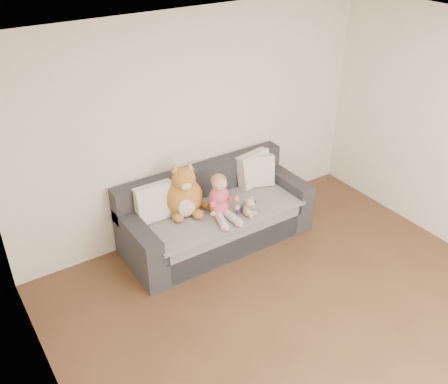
# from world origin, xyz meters

# --- Properties ---
(room_shell) EXTENTS (5.00, 5.00, 5.00)m
(room_shell) POSITION_xyz_m (0.00, 0.42, 1.30)
(room_shell) COLOR brown
(room_shell) RESTS_ON ground
(sofa) EXTENTS (2.20, 0.94, 0.85)m
(sofa) POSITION_xyz_m (-0.02, 2.06, 0.31)
(sofa) COLOR #2B2B30
(sofa) RESTS_ON ground
(cushion_left) EXTENTS (0.45, 0.21, 0.42)m
(cushion_left) POSITION_xyz_m (-0.70, 2.21, 0.68)
(cushion_left) COLOR white
(cushion_left) RESTS_ON sofa
(cushion_right_back) EXTENTS (0.48, 0.28, 0.42)m
(cushion_right_back) POSITION_xyz_m (0.65, 2.24, 0.68)
(cushion_right_back) COLOR white
(cushion_right_back) RESTS_ON sofa
(cushion_right_front) EXTENTS (0.45, 0.34, 0.39)m
(cushion_right_front) POSITION_xyz_m (0.67, 2.19, 0.66)
(cushion_right_front) COLOR white
(cushion_right_front) RESTS_ON sofa
(toddler) EXTENTS (0.35, 0.50, 0.49)m
(toddler) POSITION_xyz_m (-0.07, 1.87, 0.68)
(toddler) COLOR #C44566
(toddler) RESTS_ON sofa
(plush_cat) EXTENTS (0.50, 0.45, 0.65)m
(plush_cat) POSITION_xyz_m (-0.38, 2.12, 0.71)
(plush_cat) COLOR #A26D24
(plush_cat) RESTS_ON sofa
(teddy_bear) EXTENTS (0.18, 0.15, 0.24)m
(teddy_bear) POSITION_xyz_m (0.19, 1.67, 0.57)
(teddy_bear) COLOR tan
(teddy_bear) RESTS_ON sofa
(plush_cow) EXTENTS (0.16, 0.24, 0.19)m
(plush_cow) POSITION_xyz_m (0.22, 1.71, 0.55)
(plush_cow) COLOR white
(plush_cow) RESTS_ON sofa
(sippy_cup) EXTENTS (0.10, 0.08, 0.11)m
(sippy_cup) POSITION_xyz_m (0.12, 1.79, 0.53)
(sippy_cup) COLOR #60389A
(sippy_cup) RESTS_ON sofa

